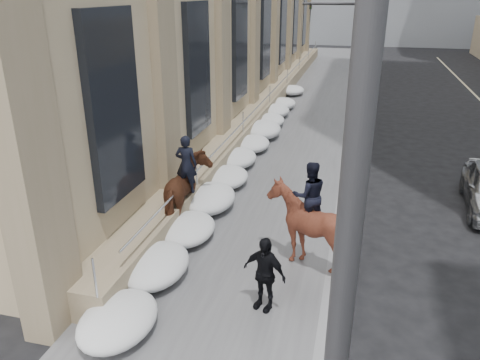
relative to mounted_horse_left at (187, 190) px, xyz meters
name	(u,v)px	position (x,y,z in m)	size (l,w,h in m)	color
ground	(214,290)	(1.71, -2.92, -1.19)	(140.00, 140.00, 0.00)	black
sidewalk	(284,154)	(1.71, 7.08, -1.13)	(5.00, 80.00, 0.12)	#49494B
curb	(346,159)	(4.33, 7.08, -1.13)	(0.24, 80.00, 0.12)	slate
streetlight_near	(319,296)	(4.45, -8.92, 3.40)	(1.71, 0.24, 8.00)	#2D2D30
streetlight_mid	(361,37)	(4.45, 11.08, 3.40)	(1.71, 0.24, 8.00)	#2D2D30
streetlight_far	(365,16)	(4.45, 31.08, 3.40)	(1.71, 0.24, 8.00)	#2D2D30
traffic_signal	(351,35)	(3.78, 19.08, 2.82)	(4.10, 0.22, 6.00)	#2D2D30
snow_bank	(241,157)	(0.28, 5.19, -0.72)	(1.70, 18.10, 0.76)	silver
mounted_horse_left	(187,190)	(0.00, 0.00, 0.00)	(1.29, 2.46, 2.66)	#412113
mounted_horse_right	(307,223)	(3.65, -1.41, 0.09)	(2.30, 2.42, 2.72)	#471F14
pedestrian	(264,273)	(2.98, -3.39, -0.21)	(1.01, 0.42, 1.72)	black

